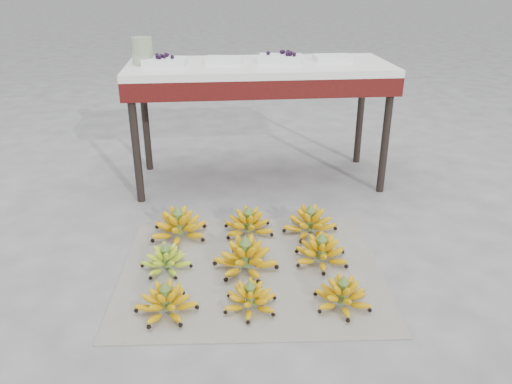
{
  "coord_description": "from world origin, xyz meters",
  "views": [
    {
      "loc": [
        -0.23,
        -2.12,
        1.34
      ],
      "look_at": [
        -0.01,
        0.16,
        0.31
      ],
      "focal_mm": 35.0,
      "sensor_mm": 36.0,
      "label": 1
    }
  ],
  "objects": [
    {
      "name": "bunch_front_center",
      "position": [
        -0.09,
        -0.38,
        0.06
      ],
      "size": [
        0.25,
        0.25,
        0.14
      ],
      "rotation": [
        0.0,
        0.0,
        0.05
      ],
      "color": "#E0AB00",
      "rests_on": "newspaper_mat"
    },
    {
      "name": "tray_right",
      "position": [
        0.24,
        1.07,
        0.82
      ],
      "size": [
        0.3,
        0.24,
        0.07
      ],
      "color": "silver",
      "rests_on": "vendor_table"
    },
    {
      "name": "glass_jar",
      "position": [
        -0.62,
        1.07,
        0.87
      ],
      "size": [
        0.16,
        0.16,
        0.16
      ],
      "primitive_type": "cylinder",
      "rotation": [
        0.0,
        0.0,
        0.28
      ],
      "color": "beige",
      "rests_on": "vendor_table"
    },
    {
      "name": "bunch_mid_right",
      "position": [
        0.29,
        -0.05,
        0.06
      ],
      "size": [
        0.35,
        0.35,
        0.17
      ],
      "rotation": [
        0.0,
        0.0,
        0.32
      ],
      "color": "#E0AB00",
      "rests_on": "newspaper_mat"
    },
    {
      "name": "bunch_back_left",
      "position": [
        -0.42,
        0.27,
        0.07
      ],
      "size": [
        0.32,
        0.32,
        0.19
      ],
      "rotation": [
        0.0,
        0.0,
        -0.03
      ],
      "color": "#E0AB00",
      "rests_on": "newspaper_mat"
    },
    {
      "name": "bunch_front_left",
      "position": [
        -0.44,
        -0.38,
        0.06
      ],
      "size": [
        0.31,
        0.31,
        0.16
      ],
      "rotation": [
        0.0,
        0.0,
        -0.23
      ],
      "color": "#E0AB00",
      "rests_on": "newspaper_mat"
    },
    {
      "name": "tray_left",
      "position": [
        -0.12,
        1.08,
        0.81
      ],
      "size": [
        0.24,
        0.19,
        0.04
      ],
      "color": "silver",
      "rests_on": "vendor_table"
    },
    {
      "name": "bunch_back_center",
      "position": [
        -0.04,
        0.28,
        0.06
      ],
      "size": [
        0.33,
        0.33,
        0.17
      ],
      "rotation": [
        0.0,
        0.0,
        0.2
      ],
      "color": "#E0AB00",
      "rests_on": "newspaper_mat"
    },
    {
      "name": "bunch_mid_left",
      "position": [
        -0.46,
        -0.04,
        0.06
      ],
      "size": [
        0.32,
        0.32,
        0.15
      ],
      "rotation": [
        0.0,
        0.0,
        -0.43
      ],
      "color": "#7EBC27",
      "rests_on": "newspaper_mat"
    },
    {
      "name": "tray_far_left",
      "position": [
        -0.49,
        1.04,
        0.82
      ],
      "size": [
        0.28,
        0.22,
        0.07
      ],
      "color": "silver",
      "rests_on": "vendor_table"
    },
    {
      "name": "ground",
      "position": [
        0.0,
        0.0,
        0.0
      ],
      "size": [
        60.0,
        60.0,
        0.0
      ],
      "primitive_type": "plane",
      "color": "#5F5F61",
      "rests_on": "ground"
    },
    {
      "name": "newspaper_mat",
      "position": [
        -0.06,
        -0.07,
        0.0
      ],
      "size": [
        1.32,
        1.13,
        0.01
      ],
      "primitive_type": "cube",
      "rotation": [
        0.0,
        0.0,
        -0.07
      ],
      "color": "silver",
      "rests_on": "ground"
    },
    {
      "name": "vendor_table",
      "position": [
        0.1,
        1.05,
        0.7
      ],
      "size": [
        1.65,
        0.66,
        0.79
      ],
      "color": "black",
      "rests_on": "ground"
    },
    {
      "name": "bunch_mid_center",
      "position": [
        -0.08,
        -0.08,
        0.07
      ],
      "size": [
        0.4,
        0.4,
        0.19
      ],
      "rotation": [
        0.0,
        0.0,
        -0.39
      ],
      "color": "#E0AB00",
      "rests_on": "newspaper_mat"
    },
    {
      "name": "tray_far_right",
      "position": [
        0.57,
        1.08,
        0.81
      ],
      "size": [
        0.23,
        0.17,
        0.04
      ],
      "color": "silver",
      "rests_on": "vendor_table"
    },
    {
      "name": "bunch_back_right",
      "position": [
        0.3,
        0.25,
        0.07
      ],
      "size": [
        0.38,
        0.38,
        0.18
      ],
      "rotation": [
        0.0,
        0.0,
        -0.37
      ],
      "color": "#E0AB00",
      "rests_on": "newspaper_mat"
    },
    {
      "name": "bunch_front_right",
      "position": [
        0.31,
        -0.4,
        0.06
      ],
      "size": [
        0.33,
        0.33,
        0.15
      ],
      "rotation": [
        0.0,
        0.0,
        0.39
      ],
      "color": "#E0AB00",
      "rests_on": "newspaper_mat"
    }
  ]
}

